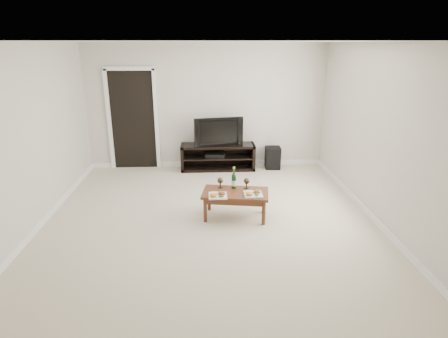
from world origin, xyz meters
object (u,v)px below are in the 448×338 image
at_px(media_console, 218,157).
at_px(subwoofer, 273,158).
at_px(coffee_table, 235,204).
at_px(television, 218,131).

height_order(media_console, subwoofer, media_console).
relative_size(media_console, subwoofer, 3.33).
bearing_deg(coffee_table, television, 94.48).
relative_size(television, coffee_table, 1.03).
relative_size(media_console, coffee_table, 1.56).
bearing_deg(media_console, coffee_table, -85.52).
height_order(media_console, television, television).
xyz_separation_m(media_console, coffee_table, (0.18, -2.33, -0.07)).
bearing_deg(subwoofer, coffee_table, -110.49).
height_order(television, coffee_table, television).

